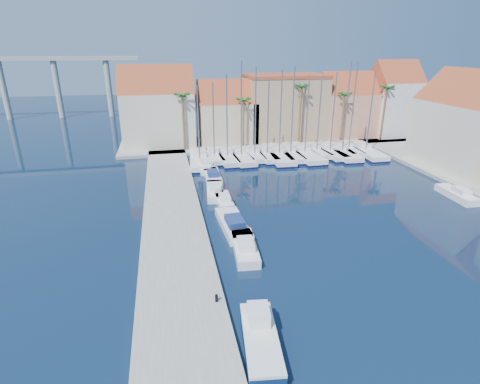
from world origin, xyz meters
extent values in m
plane|color=#081532|center=(0.00, 0.00, 0.00)|extent=(260.00, 260.00, 0.00)
cube|color=gray|center=(-9.00, 13.50, 0.25)|extent=(6.00, 77.00, 0.50)
cube|color=gray|center=(10.00, 48.00, 0.25)|extent=(54.00, 16.00, 0.50)
cylinder|color=black|center=(-6.60, 1.26, 0.76)|extent=(0.21, 0.21, 0.53)
cube|color=#0D254F|center=(-4.63, -3.05, 0.44)|extent=(2.68, 6.09, 0.88)
cube|color=white|center=(-4.63, -3.05, 0.98)|extent=(2.68, 6.09, 0.20)
cube|color=white|center=(-4.48, -1.88, 1.52)|extent=(1.46, 1.72, 1.08)
cube|color=white|center=(-3.12, 8.17, 0.40)|extent=(2.41, 6.09, 0.80)
cube|color=white|center=(-3.17, 7.58, 1.10)|extent=(1.51, 2.19, 0.60)
cube|color=white|center=(-3.28, 12.84, 0.40)|extent=(2.63, 7.16, 0.80)
cube|color=navy|center=(-3.24, 12.13, 1.10)|extent=(1.71, 2.55, 0.60)
cube|color=white|center=(-3.20, 18.80, 0.40)|extent=(1.67, 5.08, 0.80)
cube|color=white|center=(-3.20, 18.29, 1.10)|extent=(1.15, 1.78, 0.60)
cube|color=white|center=(-3.74, 22.16, 0.40)|extent=(2.56, 6.23, 0.80)
cube|color=white|center=(-3.80, 21.56, 1.10)|extent=(1.57, 2.25, 0.60)
cube|color=white|center=(-3.31, 27.65, 0.40)|extent=(2.14, 6.27, 0.80)
cube|color=navy|center=(-3.32, 27.03, 1.10)|extent=(1.45, 2.21, 0.60)
cube|color=white|center=(-3.75, 32.90, 0.40)|extent=(2.73, 7.33, 0.80)
cube|color=white|center=(-3.70, 32.18, 1.10)|extent=(1.76, 2.61, 0.60)
cube|color=white|center=(-3.36, 37.38, 0.40)|extent=(2.25, 6.48, 0.80)
cube|color=white|center=(-3.34, 36.74, 1.10)|extent=(1.51, 2.29, 0.60)
cube|color=white|center=(24.00, 15.31, 0.40)|extent=(2.08, 5.77, 0.80)
cube|color=white|center=(23.97, 14.74, 1.10)|extent=(1.36, 2.05, 0.60)
cube|color=white|center=(-4.21, 35.52, 0.50)|extent=(3.79, 11.41, 1.00)
cube|color=#0B1038|center=(-4.21, 35.52, 0.18)|extent=(3.86, 11.47, 0.28)
cube|color=white|center=(-4.12, 36.64, 1.30)|extent=(2.30, 3.51, 0.60)
cylinder|color=slate|center=(-4.25, 34.97, 6.31)|extent=(0.20, 0.20, 10.62)
cube|color=white|center=(-1.85, 36.72, 0.50)|extent=(2.61, 8.17, 1.00)
cube|color=#0B1038|center=(-1.85, 36.72, 0.18)|extent=(2.67, 8.24, 0.28)
cube|color=white|center=(-1.90, 37.53, 1.30)|extent=(1.62, 2.51, 0.60)
cylinder|color=slate|center=(-1.82, 36.32, 6.39)|extent=(0.20, 0.20, 10.79)
cube|color=white|center=(0.08, 36.01, 0.50)|extent=(2.76, 9.66, 1.00)
cube|color=#0B1038|center=(0.08, 36.01, 0.18)|extent=(2.82, 9.73, 0.28)
cube|color=white|center=(0.06, 36.97, 1.30)|extent=(1.82, 2.93, 0.60)
cylinder|color=slate|center=(0.10, 35.53, 7.00)|extent=(0.20, 0.20, 11.99)
cube|color=white|center=(2.22, 35.86, 0.50)|extent=(3.22, 10.32, 1.00)
cube|color=#0B1038|center=(2.22, 35.86, 0.18)|extent=(3.28, 10.38, 0.28)
cube|color=white|center=(2.16, 36.88, 1.30)|extent=(2.02, 3.16, 0.60)
cylinder|color=slate|center=(2.25, 35.35, 7.89)|extent=(0.20, 0.20, 13.77)
cube|color=white|center=(4.60, 36.47, 0.50)|extent=(2.38, 8.40, 1.00)
cube|color=#0B1038|center=(4.60, 36.47, 0.18)|extent=(2.44, 8.46, 0.28)
cube|color=white|center=(4.62, 37.30, 1.30)|extent=(1.58, 2.54, 0.60)
cylinder|color=slate|center=(4.59, 36.05, 7.45)|extent=(0.20, 0.20, 12.91)
cube|color=white|center=(6.47, 36.03, 0.50)|extent=(2.28, 8.68, 1.00)
cube|color=#0B1038|center=(6.47, 36.03, 0.18)|extent=(2.34, 8.74, 0.28)
cube|color=white|center=(6.47, 36.89, 1.30)|extent=(1.59, 2.61, 0.60)
cylinder|color=slate|center=(6.47, 35.59, 6.69)|extent=(0.20, 0.20, 11.38)
cube|color=white|center=(8.39, 35.81, 0.50)|extent=(3.85, 11.94, 1.00)
cube|color=#0B1038|center=(8.39, 35.81, 0.18)|extent=(3.91, 12.01, 0.28)
cube|color=white|center=(8.47, 36.99, 1.30)|extent=(2.37, 3.67, 0.60)
cylinder|color=slate|center=(8.35, 35.23, 7.24)|extent=(0.20, 0.20, 12.47)
cube|color=white|center=(10.33, 35.93, 0.50)|extent=(2.95, 10.10, 1.00)
cube|color=#0B1038|center=(10.33, 35.93, 0.18)|extent=(3.01, 10.16, 0.28)
cube|color=white|center=(10.36, 36.93, 1.30)|extent=(1.93, 3.06, 0.60)
cylinder|color=slate|center=(10.31, 35.43, 7.48)|extent=(0.20, 0.20, 12.95)
cube|color=white|center=(12.60, 35.80, 0.50)|extent=(3.41, 12.07, 1.00)
cube|color=#0B1038|center=(12.60, 35.80, 0.18)|extent=(3.47, 12.13, 0.28)
cube|color=white|center=(12.57, 37.00, 1.30)|extent=(2.27, 3.65, 0.60)
cylinder|color=slate|center=(12.62, 35.20, 6.88)|extent=(0.20, 0.20, 11.75)
cube|color=white|center=(14.97, 36.53, 0.50)|extent=(3.02, 8.89, 1.00)
cube|color=#0B1038|center=(14.97, 36.53, 0.18)|extent=(3.08, 8.96, 0.28)
cube|color=white|center=(14.89, 37.40, 1.30)|extent=(1.81, 2.75, 0.60)
cylinder|color=slate|center=(15.01, 36.09, 6.69)|extent=(0.20, 0.20, 11.38)
cube|color=white|center=(17.00, 35.86, 0.50)|extent=(3.15, 10.19, 1.00)
cube|color=#0B1038|center=(17.00, 35.86, 0.18)|extent=(3.22, 10.25, 0.28)
cube|color=white|center=(16.95, 36.86, 1.30)|extent=(1.99, 3.11, 0.60)
cylinder|color=slate|center=(17.03, 35.35, 7.03)|extent=(0.20, 0.20, 12.06)
cube|color=white|center=(18.97, 35.41, 0.50)|extent=(3.67, 11.47, 1.00)
cube|color=#0B1038|center=(18.97, 35.41, 0.18)|extent=(3.73, 11.54, 0.28)
cube|color=white|center=(19.04, 36.54, 1.30)|extent=(2.27, 3.52, 0.60)
cylinder|color=slate|center=(18.93, 34.85, 7.85)|extent=(0.20, 0.20, 13.70)
cube|color=white|center=(20.77, 36.69, 0.50)|extent=(2.71, 9.13, 1.00)
cube|color=#0B1038|center=(20.77, 36.69, 0.18)|extent=(2.78, 9.19, 0.28)
cube|color=white|center=(20.81, 37.59, 1.30)|extent=(1.75, 2.78, 0.60)
cylinder|color=slate|center=(20.75, 36.24, 7.72)|extent=(0.20, 0.20, 13.44)
cube|color=white|center=(23.02, 35.24, 0.50)|extent=(3.30, 11.42, 1.00)
cube|color=#0B1038|center=(23.02, 35.24, 0.18)|extent=(3.36, 11.49, 0.28)
cube|color=white|center=(23.05, 36.37, 1.30)|extent=(2.17, 3.46, 0.60)
cylinder|color=slate|center=(23.00, 34.67, 7.11)|extent=(0.20, 0.20, 12.22)
cube|color=beige|center=(-10.00, 47.00, 5.00)|extent=(12.00, 9.00, 9.00)
cube|color=brown|center=(-10.00, 47.00, 9.50)|extent=(12.30, 9.00, 9.00)
cube|color=#C8B88D|center=(2.00, 47.00, 4.00)|extent=(10.00, 8.00, 7.00)
cube|color=brown|center=(2.00, 47.00, 7.50)|extent=(10.30, 8.00, 8.00)
cube|color=tan|center=(13.00, 48.00, 6.00)|extent=(14.00, 10.00, 11.00)
cube|color=brown|center=(13.00, 48.00, 11.75)|extent=(14.20, 10.20, 0.50)
cube|color=tan|center=(25.00, 47.00, 4.50)|extent=(10.00, 8.00, 8.00)
cube|color=brown|center=(25.00, 47.00, 8.50)|extent=(10.30, 8.00, 8.00)
cube|color=silver|center=(34.00, 46.00, 5.50)|extent=(8.00, 8.00, 10.00)
cube|color=brown|center=(34.00, 46.00, 10.50)|extent=(8.30, 8.00, 8.00)
cube|color=beige|center=(32.00, 24.00, 5.00)|extent=(9.00, 14.00, 9.00)
cube|color=brown|center=(32.00, 24.00, 9.50)|extent=(9.00, 14.30, 9.00)
cylinder|color=brown|center=(-6.00, 42.00, 5.00)|extent=(0.36, 0.36, 9.00)
sphere|color=#18561B|center=(-6.00, 42.00, 9.35)|extent=(2.60, 2.60, 2.60)
cylinder|color=brown|center=(4.00, 42.00, 4.50)|extent=(0.36, 0.36, 8.00)
sphere|color=#18561B|center=(4.00, 42.00, 8.35)|extent=(2.60, 2.60, 2.60)
cylinder|color=brown|center=(14.00, 42.00, 5.50)|extent=(0.36, 0.36, 10.00)
sphere|color=#18561B|center=(14.00, 42.00, 10.35)|extent=(2.60, 2.60, 2.60)
cylinder|color=brown|center=(22.00, 42.00, 4.75)|extent=(0.36, 0.36, 8.50)
sphere|color=#18561B|center=(22.00, 42.00, 8.85)|extent=(2.60, 2.60, 2.60)
cylinder|color=brown|center=(30.00, 42.00, 5.25)|extent=(0.36, 0.36, 9.50)
sphere|color=#18561B|center=(30.00, 42.00, 9.85)|extent=(2.60, 2.60, 2.60)
cube|color=#9E9E99|center=(-38.00, 82.00, 14.00)|extent=(48.00, 2.20, 0.90)
cylinder|color=#9E9E99|center=(-46.00, 82.00, 7.00)|extent=(1.40, 1.40, 14.00)
cylinder|color=#9E9E99|center=(-34.00, 82.00, 7.00)|extent=(1.40, 1.40, 14.00)
cylinder|color=#9E9E99|center=(-22.00, 82.00, 7.00)|extent=(1.40, 1.40, 14.00)
camera|label=1|loc=(-9.27, -19.60, 16.66)|focal=28.00mm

